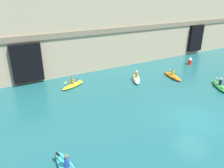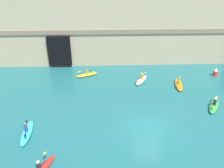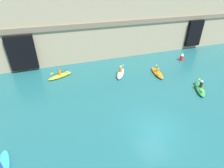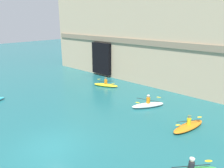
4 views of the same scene
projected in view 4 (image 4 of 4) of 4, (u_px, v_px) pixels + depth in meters
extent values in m
plane|color=#1E6066|center=(51.00, 147.00, 13.29)|extent=(120.00, 120.00, 0.00)
cube|color=tan|center=(214.00, 29.00, 21.74)|extent=(44.77, 5.84, 13.04)
cube|color=#7C6E59|center=(201.00, 48.00, 20.11)|extent=(43.88, 0.24, 0.63)
cube|color=black|center=(102.00, 58.00, 29.17)|extent=(3.13, 0.70, 4.12)
ellipsoid|color=orange|center=(188.00, 126.00, 15.50)|extent=(1.39, 3.27, 0.35)
cylinder|color=gold|center=(189.00, 121.00, 15.38)|extent=(0.30, 0.30, 0.46)
sphere|color=beige|center=(189.00, 117.00, 15.28)|extent=(0.20, 0.20, 0.20)
cylinder|color=#4C6B4C|center=(190.00, 116.00, 15.26)|extent=(0.25, 0.25, 0.06)
cylinder|color=black|center=(189.00, 121.00, 15.37)|extent=(0.89, 2.02, 0.28)
ellipsoid|color=yellow|center=(178.00, 125.00, 15.03)|extent=(0.34, 0.48, 0.10)
ellipsoid|color=yellow|center=(200.00, 117.00, 15.72)|extent=(0.34, 0.48, 0.10)
cylinder|color=#232328|center=(191.00, 166.00, 10.66)|extent=(0.30, 0.30, 0.50)
sphere|color=beige|center=(192.00, 160.00, 10.56)|extent=(0.20, 0.20, 0.20)
cylinder|color=silver|center=(192.00, 159.00, 10.53)|extent=(0.25, 0.25, 0.06)
cylinder|color=black|center=(191.00, 166.00, 10.65)|extent=(1.20, 1.85, 0.27)
ellipsoid|color=yellow|center=(209.00, 161.00, 10.85)|extent=(0.39, 0.47, 0.10)
ellipsoid|color=white|center=(148.00, 105.00, 19.22)|extent=(2.16, 2.99, 0.40)
cylinder|color=orange|center=(148.00, 100.00, 19.08)|extent=(0.33, 0.33, 0.52)
sphere|color=beige|center=(148.00, 96.00, 18.98)|extent=(0.21, 0.21, 0.21)
cylinder|color=silver|center=(148.00, 95.00, 18.95)|extent=(0.26, 0.26, 0.06)
cylinder|color=black|center=(148.00, 100.00, 19.07)|extent=(1.40, 1.63, 0.50)
ellipsoid|color=yellow|center=(138.00, 103.00, 19.03)|extent=(0.42, 0.45, 0.14)
ellipsoid|color=yellow|center=(159.00, 97.00, 19.12)|extent=(0.42, 0.45, 0.14)
ellipsoid|color=yellow|center=(106.00, 85.00, 25.05)|extent=(2.95, 1.77, 0.34)
cylinder|color=orange|center=(106.00, 82.00, 24.93)|extent=(0.35, 0.35, 0.49)
sphere|color=beige|center=(106.00, 79.00, 24.82)|extent=(0.24, 0.24, 0.24)
cylinder|color=#4C6B4C|center=(106.00, 78.00, 24.80)|extent=(0.30, 0.30, 0.06)
cylinder|color=black|center=(106.00, 81.00, 24.92)|extent=(1.97, 0.65, 0.39)
ellipsoid|color=yellow|center=(113.00, 84.00, 24.60)|extent=(0.48, 0.30, 0.13)
ellipsoid|color=yellow|center=(99.00, 79.00, 25.25)|extent=(0.48, 0.30, 0.13)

